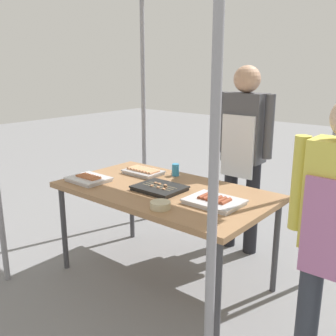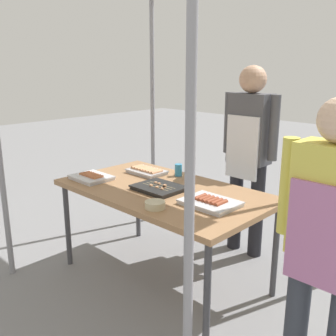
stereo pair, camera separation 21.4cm
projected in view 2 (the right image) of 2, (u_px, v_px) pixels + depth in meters
name	position (u px, v px, depth m)	size (l,w,h in m)	color
ground_plane	(164.00, 278.00, 3.07)	(18.00, 18.00, 0.00)	slate
stall_table	(163.00, 195.00, 2.89)	(1.60, 0.90, 0.75)	#9E724C
tray_grilled_sausages	(147.00, 171.00, 3.27)	(0.32, 0.22, 0.05)	#ADADB2
tray_meat_skewers	(158.00, 188.00, 2.84)	(0.35, 0.29, 0.04)	black
tray_pork_links	(210.00, 202.00, 2.53)	(0.36, 0.28, 0.05)	silver
tray_spring_rolls	(91.00, 177.00, 3.10)	(0.31, 0.25, 0.05)	silver
condiment_bowl	(155.00, 205.00, 2.47)	(0.13, 0.13, 0.05)	#BFB28C
drink_cup_near_edge	(178.00, 170.00, 3.20)	(0.06, 0.06, 0.10)	#338CBF
vendor_woman	(249.00, 146.00, 3.27)	(0.52, 0.23, 1.64)	black
customer_nearby	(328.00, 232.00, 1.79)	(0.52, 0.22, 1.51)	#333842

